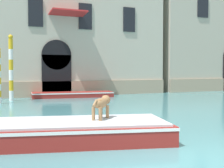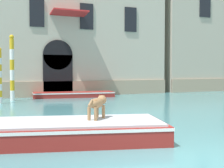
{
  "view_description": "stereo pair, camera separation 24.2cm",
  "coord_description": "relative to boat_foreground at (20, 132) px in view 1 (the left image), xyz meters",
  "views": [
    {
      "loc": [
        -4.47,
        -5.39,
        1.98
      ],
      "look_at": [
        2.49,
        10.29,
        1.2
      ],
      "focal_mm": 50.0,
      "sensor_mm": 36.0,
      "label": 1
    },
    {
      "loc": [
        -4.25,
        -5.49,
        1.98
      ],
      "look_at": [
        2.49,
        10.29,
        1.2
      ],
      "focal_mm": 50.0,
      "sensor_mm": 36.0,
      "label": 2
    }
  ],
  "objects": [
    {
      "name": "boat_foreground",
      "position": [
        0.0,
        0.0,
        0.0
      ],
      "size": [
        8.41,
        4.2,
        0.58
      ],
      "rotation": [
        0.0,
        0.0,
        -0.26
      ],
      "color": "maroon",
      "rests_on": "ground_plane"
    },
    {
      "name": "ground_plane",
      "position": [
        3.36,
        -3.17,
        -0.31
      ],
      "size": [
        120.0,
        120.0,
        0.0
      ],
      "primitive_type": "plane",
      "color": "teal"
    },
    {
      "name": "boat_moored_near_palazzo",
      "position": [
        5.41,
        13.12,
        -0.1
      ],
      "size": [
        5.93,
        2.21,
        0.38
      ],
      "rotation": [
        0.0,
        0.0,
        -0.13
      ],
      "color": "maroon",
      "rests_on": "ground_plane"
    },
    {
      "name": "dog_on_deck",
      "position": [
        2.2,
        -0.37,
        0.71
      ],
      "size": [
        0.78,
        0.77,
        0.67
      ],
      "rotation": [
        0.0,
        0.0,
        0.78
      ],
      "color": "#997047",
      "rests_on": "boat_foreground"
    },
    {
      "name": "mooring_pole_0",
      "position": [
        1.05,
        12.09,
        1.82
      ],
      "size": [
        0.29,
        0.29,
        4.21
      ],
      "color": "white",
      "rests_on": "ground_plane"
    }
  ]
}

